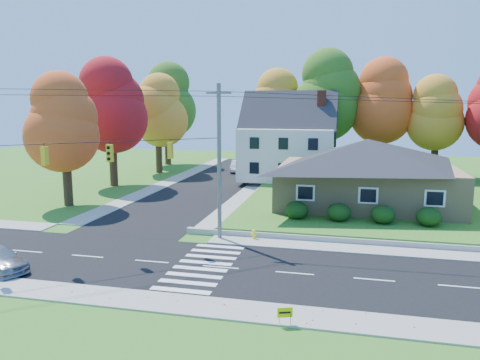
# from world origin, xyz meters

# --- Properties ---
(ground) EXTENTS (120.00, 120.00, 0.00)m
(ground) POSITION_xyz_m (0.00, 0.00, 0.00)
(ground) COLOR #3D7923
(road_main) EXTENTS (90.00, 8.00, 0.02)m
(road_main) POSITION_xyz_m (0.00, 0.00, 0.01)
(road_main) COLOR black
(road_main) RESTS_ON ground
(road_cross) EXTENTS (8.00, 44.00, 0.02)m
(road_cross) POSITION_xyz_m (-8.00, 26.00, 0.01)
(road_cross) COLOR black
(road_cross) RESTS_ON ground
(sidewalk_north) EXTENTS (90.00, 2.00, 0.08)m
(sidewalk_north) POSITION_xyz_m (0.00, 5.00, 0.04)
(sidewalk_north) COLOR #9C9A90
(sidewalk_north) RESTS_ON ground
(sidewalk_south) EXTENTS (90.00, 2.00, 0.08)m
(sidewalk_south) POSITION_xyz_m (0.00, -5.00, 0.04)
(sidewalk_south) COLOR #9C9A90
(sidewalk_south) RESTS_ON ground
(lawn) EXTENTS (30.00, 30.00, 0.50)m
(lawn) POSITION_xyz_m (13.00, 21.00, 0.25)
(lawn) COLOR #3D7923
(lawn) RESTS_ON ground
(ranch_house) EXTENTS (14.60, 10.60, 5.40)m
(ranch_house) POSITION_xyz_m (8.00, 16.00, 3.27)
(ranch_house) COLOR tan
(ranch_house) RESTS_ON lawn
(colonial_house) EXTENTS (10.40, 8.40, 9.60)m
(colonial_house) POSITION_xyz_m (0.04, 28.00, 4.58)
(colonial_house) COLOR silver
(colonial_house) RESTS_ON lawn
(hedge_row) EXTENTS (10.70, 1.70, 1.27)m
(hedge_row) POSITION_xyz_m (7.50, 9.80, 1.14)
(hedge_row) COLOR #163A10
(hedge_row) RESTS_ON lawn
(traffic_infrastructure) EXTENTS (38.10, 10.66, 10.00)m
(traffic_infrastructure) POSITION_xyz_m (-0.15, 1.35, 5.15)
(traffic_infrastructure) COLOR #666059
(traffic_infrastructure) RESTS_ON ground
(tree_lot_0) EXTENTS (6.72, 6.72, 12.51)m
(tree_lot_0) POSITION_xyz_m (-2.00, 34.00, 8.31)
(tree_lot_0) COLOR #3F2A19
(tree_lot_0) RESTS_ON lawn
(tree_lot_1) EXTENTS (7.84, 7.84, 14.60)m
(tree_lot_1) POSITION_xyz_m (4.00, 33.00, 9.61)
(tree_lot_1) COLOR #3F2A19
(tree_lot_1) RESTS_ON lawn
(tree_lot_2) EXTENTS (7.28, 7.28, 13.56)m
(tree_lot_2) POSITION_xyz_m (10.00, 34.00, 8.96)
(tree_lot_2) COLOR #3F2A19
(tree_lot_2) RESTS_ON lawn
(tree_lot_3) EXTENTS (6.16, 6.16, 11.47)m
(tree_lot_3) POSITION_xyz_m (16.00, 33.00, 7.65)
(tree_lot_3) COLOR #3F2A19
(tree_lot_3) RESTS_ON lawn
(tree_west_0) EXTENTS (6.16, 6.16, 11.47)m
(tree_west_0) POSITION_xyz_m (-17.00, 12.00, 7.15)
(tree_west_0) COLOR #3F2A19
(tree_west_0) RESTS_ON ground
(tree_west_1) EXTENTS (7.28, 7.28, 13.56)m
(tree_west_1) POSITION_xyz_m (-18.00, 22.00, 8.46)
(tree_west_1) COLOR #3F2A19
(tree_west_1) RESTS_ON ground
(tree_west_2) EXTENTS (6.72, 6.72, 12.51)m
(tree_west_2) POSITION_xyz_m (-17.00, 32.00, 7.81)
(tree_west_2) COLOR #3F2A19
(tree_west_2) RESTS_ON ground
(tree_west_3) EXTENTS (7.84, 7.84, 14.60)m
(tree_west_3) POSITION_xyz_m (-19.00, 40.00, 9.11)
(tree_west_3) COLOR #3F2A19
(tree_west_3) RESTS_ON ground
(white_car) EXTENTS (2.10, 4.59, 1.46)m
(white_car) POSITION_xyz_m (-7.37, 34.83, 0.75)
(white_car) COLOR silver
(white_car) RESTS_ON road_cross
(fire_hydrant) EXTENTS (0.39, 0.31, 0.70)m
(fire_hydrant) POSITION_xyz_m (0.72, 5.52, 0.34)
(fire_hydrant) COLOR yellow
(fire_hydrant) RESTS_ON ground
(yard_sign) EXTENTS (0.60, 0.23, 0.78)m
(yard_sign) POSITION_xyz_m (4.29, -5.89, 0.55)
(yard_sign) COLOR black
(yard_sign) RESTS_ON ground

